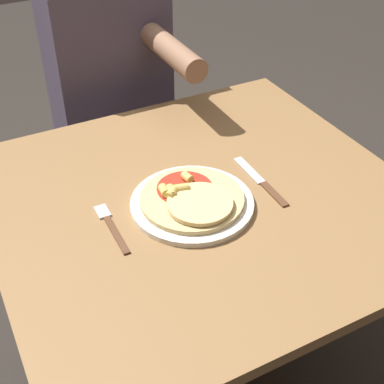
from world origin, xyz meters
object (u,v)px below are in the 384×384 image
(fork, at_px, (111,225))
(person_diner, at_px, (112,89))
(dining_table, at_px, (201,234))
(knife, at_px, (261,182))
(pizza, at_px, (192,199))
(plate, at_px, (192,203))

(fork, bearing_deg, person_diner, 69.57)
(fork, bearing_deg, dining_table, 1.27)
(knife, bearing_deg, dining_table, 171.57)
(dining_table, relative_size, person_diner, 0.79)
(pizza, bearing_deg, person_diner, 84.37)
(knife, distance_m, person_diner, 0.73)
(dining_table, bearing_deg, pizza, -142.75)
(dining_table, bearing_deg, knife, -8.43)
(plate, xyz_separation_m, pizza, (-0.00, -0.00, 0.02))
(fork, distance_m, knife, 0.38)
(dining_table, height_order, knife, knife)
(dining_table, height_order, pizza, pizza)
(dining_table, bearing_deg, fork, -178.73)
(plate, height_order, person_diner, person_diner)
(pizza, relative_size, fork, 1.36)
(pizza, height_order, fork, pizza)
(plate, bearing_deg, dining_table, 33.96)
(plate, relative_size, fork, 1.62)
(fork, height_order, person_diner, person_diner)
(fork, xyz_separation_m, person_diner, (0.26, 0.70, -0.05))
(fork, relative_size, person_diner, 0.14)
(plate, bearing_deg, pizza, -109.55)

